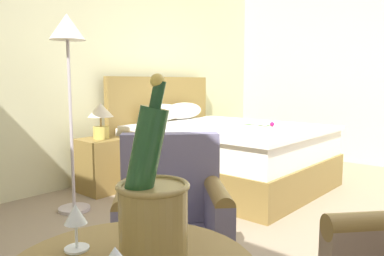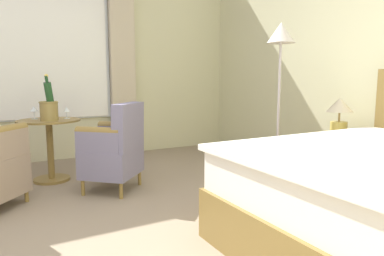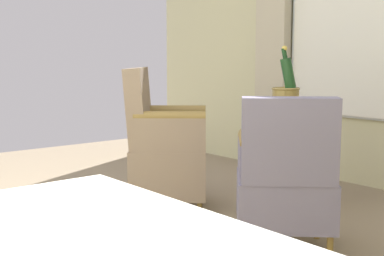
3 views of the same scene
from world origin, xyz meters
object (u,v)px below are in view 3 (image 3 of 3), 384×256
object	(u,v)px
wine_glass_near_bucket	(319,105)
wine_glass_near_edge	(292,99)
champagne_bucket	(286,96)
armchair_facing_bed	(163,149)
side_table_round	(292,152)
armchair_by_window	(285,178)

from	to	relation	value
wine_glass_near_bucket	wine_glass_near_edge	xyz separation A→B (m)	(-0.11, -0.32, 0.01)
champagne_bucket	armchair_facing_bed	size ratio (longest dim) A/B	0.48
wine_glass_near_bucket	wine_glass_near_edge	distance (m)	0.34
side_table_round	champagne_bucket	distance (m)	0.41
side_table_round	wine_glass_near_bucket	distance (m)	0.40
wine_glass_near_bucket	armchair_by_window	world-z (taller)	armchair_by_window
champagne_bucket	armchair_by_window	distance (m)	0.89
armchair_by_window	armchair_facing_bed	distance (m)	1.17
side_table_round	armchair_facing_bed	size ratio (longest dim) A/B	0.67
wine_glass_near_bucket	side_table_round	bearing A→B (deg)	-80.83
champagne_bucket	wine_glass_near_edge	xyz separation A→B (m)	(-0.22, -0.13, -0.04)
champagne_bucket	armchair_by_window	xyz separation A→B (m)	(0.60, 0.52, -0.40)
armchair_by_window	armchair_facing_bed	size ratio (longest dim) A/B	0.87
champagne_bucket	armchair_facing_bed	world-z (taller)	champagne_bucket
side_table_round	wine_glass_near_bucket	bearing A→B (deg)	99.17
wine_glass_near_bucket	armchair_facing_bed	distance (m)	1.14
wine_glass_near_edge	armchair_facing_bed	bearing A→B (deg)	-32.71
champagne_bucket	wine_glass_near_edge	world-z (taller)	champagne_bucket
wine_glass_near_bucket	armchair_by_window	bearing A→B (deg)	24.91
armchair_facing_bed	champagne_bucket	bearing A→B (deg)	132.13
wine_glass_near_bucket	armchair_facing_bed	bearing A→B (deg)	-50.36
armchair_by_window	side_table_round	bearing A→B (deg)	-142.33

